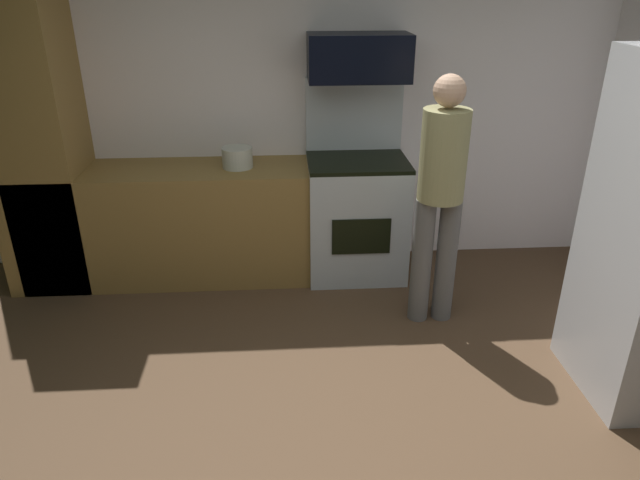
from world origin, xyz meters
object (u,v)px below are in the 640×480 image
(microwave, at_px, (359,57))
(stock_pot, at_px, (237,158))
(oven_range, at_px, (356,212))
(person_cook, at_px, (440,191))

(microwave, relative_size, stock_pot, 3.22)
(microwave, height_order, stock_pot, microwave)
(oven_range, height_order, microwave, microwave)
(stock_pot, bearing_deg, person_cook, -29.58)
(oven_range, distance_m, person_cook, 0.99)
(person_cook, relative_size, stock_pot, 7.38)
(oven_range, distance_m, microwave, 1.17)
(oven_range, xyz_separation_m, person_cook, (0.44, -0.76, 0.44))
(oven_range, distance_m, stock_pot, 1.02)
(stock_pot, bearing_deg, microwave, 5.02)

